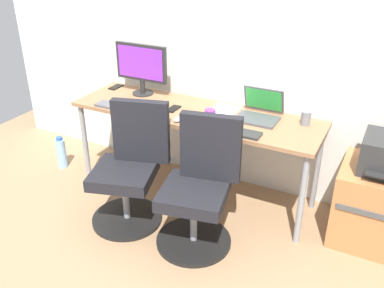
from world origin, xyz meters
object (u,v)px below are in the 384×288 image
at_px(open_laptop, 260,111).
at_px(water_bottle_on_floor, 61,153).
at_px(office_chair_left, 130,170).
at_px(office_chair_right, 199,189).
at_px(side_cabinet, 380,206).
at_px(coffee_mug, 210,115).
at_px(desktop_monitor, 141,66).

bearing_deg(open_laptop, water_bottle_on_floor, -170.74).
height_order(office_chair_left, office_chair_right, same).
bearing_deg(water_bottle_on_floor, open_laptop, 9.26).
bearing_deg(office_chair_right, side_cabinet, 26.92).
bearing_deg(office_chair_left, water_bottle_on_floor, 161.50).
relative_size(office_chair_right, coffee_mug, 10.22).
relative_size(side_cabinet, coffee_mug, 6.40).
height_order(office_chair_left, open_laptop, open_laptop).
bearing_deg(coffee_mug, office_chair_left, -137.51).
distance_m(side_cabinet, coffee_mug, 1.36).
height_order(open_laptop, coffee_mug, open_laptop).
xyz_separation_m(open_laptop, coffee_mug, (-0.30, -0.23, -0.01)).
xyz_separation_m(side_cabinet, open_laptop, (-0.95, 0.07, 0.52)).
distance_m(office_chair_left, water_bottle_on_floor, 1.14).
xyz_separation_m(office_chair_left, office_chair_right, (0.57, 0.00, 0.00)).
bearing_deg(office_chair_left, coffee_mug, 42.49).
bearing_deg(open_laptop, coffee_mug, -143.20).
relative_size(desktop_monitor, coffee_mug, 5.22).
xyz_separation_m(office_chair_right, water_bottle_on_floor, (-1.62, 0.35, -0.28)).
relative_size(office_chair_left, desktop_monitor, 1.96).
height_order(office_chair_left, coffee_mug, office_chair_left).
distance_m(office_chair_left, open_laptop, 1.06).
distance_m(desktop_monitor, open_laptop, 1.09).
xyz_separation_m(office_chair_right, open_laptop, (0.18, 0.64, 0.38)).
bearing_deg(desktop_monitor, office_chair_left, -65.43).
relative_size(office_chair_left, side_cabinet, 1.60).
bearing_deg(side_cabinet, office_chair_left, -161.34).
bearing_deg(office_chair_left, desktop_monitor, 114.57).
bearing_deg(open_laptop, office_chair_right, -106.00).
distance_m(office_chair_right, side_cabinet, 1.28).
height_order(side_cabinet, coffee_mug, coffee_mug).
bearing_deg(water_bottle_on_floor, office_chair_left, -18.50).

